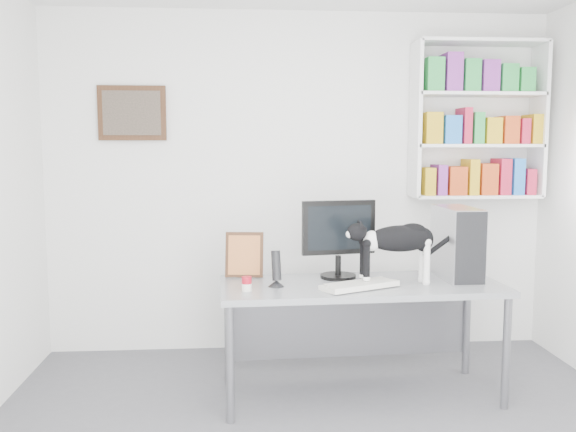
{
  "coord_description": "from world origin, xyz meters",
  "views": [
    {
      "loc": [
        -0.46,
        -2.87,
        1.64
      ],
      "look_at": [
        -0.12,
        1.53,
        1.14
      ],
      "focal_mm": 38.0,
      "sensor_mm": 36.0,
      "label": 1
    }
  ],
  "objects_px": {
    "speaker": "(276,268)",
    "pc_tower": "(457,243)",
    "desk": "(360,340)",
    "keyboard": "(359,285)",
    "bookshelf": "(478,120)",
    "monitor": "(338,239)",
    "cat": "(397,254)",
    "soup_can": "(247,284)",
    "leaning_print": "(244,254)"
  },
  "relations": [
    {
      "from": "desk",
      "to": "keyboard",
      "type": "xyz_separation_m",
      "value": [
        -0.04,
        -0.14,
        0.4
      ]
    },
    {
      "from": "soup_can",
      "to": "pc_tower",
      "type": "bearing_deg",
      "value": 11.12
    },
    {
      "from": "speaker",
      "to": "pc_tower",
      "type": "bearing_deg",
      "value": -9.17
    },
    {
      "from": "keyboard",
      "to": "leaning_print",
      "type": "bearing_deg",
      "value": 126.66
    },
    {
      "from": "monitor",
      "to": "leaning_print",
      "type": "height_order",
      "value": "monitor"
    },
    {
      "from": "desk",
      "to": "soup_can",
      "type": "xyz_separation_m",
      "value": [
        -0.74,
        -0.16,
        0.42
      ]
    },
    {
      "from": "soup_can",
      "to": "bookshelf",
      "type": "bearing_deg",
      "value": 29.69
    },
    {
      "from": "leaning_print",
      "to": "cat",
      "type": "height_order",
      "value": "cat"
    },
    {
      "from": "bookshelf",
      "to": "pc_tower",
      "type": "bearing_deg",
      "value": -118.44
    },
    {
      "from": "keyboard",
      "to": "leaning_print",
      "type": "distance_m",
      "value": 0.83
    },
    {
      "from": "bookshelf",
      "to": "keyboard",
      "type": "distance_m",
      "value": 1.86
    },
    {
      "from": "monitor",
      "to": "pc_tower",
      "type": "height_order",
      "value": "monitor"
    },
    {
      "from": "keyboard",
      "to": "pc_tower",
      "type": "relative_size",
      "value": 1.02
    },
    {
      "from": "soup_can",
      "to": "keyboard",
      "type": "bearing_deg",
      "value": 1.71
    },
    {
      "from": "bookshelf",
      "to": "keyboard",
      "type": "xyz_separation_m",
      "value": [
        -1.13,
        -1.02,
        -1.07
      ]
    },
    {
      "from": "leaning_print",
      "to": "speaker",
      "type": "bearing_deg",
      "value": -49.89
    },
    {
      "from": "monitor",
      "to": "cat",
      "type": "height_order",
      "value": "monitor"
    },
    {
      "from": "speaker",
      "to": "bookshelf",
      "type": "bearing_deg",
      "value": 12.58
    },
    {
      "from": "pc_tower",
      "to": "cat",
      "type": "xyz_separation_m",
      "value": [
        -0.45,
        -0.16,
        -0.04
      ]
    },
    {
      "from": "bookshelf",
      "to": "cat",
      "type": "distance_m",
      "value": 1.55
    },
    {
      "from": "keyboard",
      "to": "cat",
      "type": "relative_size",
      "value": 0.76
    },
    {
      "from": "soup_can",
      "to": "monitor",
      "type": "bearing_deg",
      "value": 28.25
    },
    {
      "from": "bookshelf",
      "to": "keyboard",
      "type": "bearing_deg",
      "value": -137.73
    },
    {
      "from": "desk",
      "to": "soup_can",
      "type": "height_order",
      "value": "soup_can"
    },
    {
      "from": "keyboard",
      "to": "pc_tower",
      "type": "distance_m",
      "value": 0.79
    },
    {
      "from": "monitor",
      "to": "speaker",
      "type": "bearing_deg",
      "value": -161.45
    },
    {
      "from": "monitor",
      "to": "cat",
      "type": "relative_size",
      "value": 0.83
    },
    {
      "from": "speaker",
      "to": "cat",
      "type": "distance_m",
      "value": 0.78
    },
    {
      "from": "keyboard",
      "to": "leaning_print",
      "type": "height_order",
      "value": "leaning_print"
    },
    {
      "from": "monitor",
      "to": "soup_can",
      "type": "relative_size",
      "value": 5.99
    },
    {
      "from": "speaker",
      "to": "leaning_print",
      "type": "height_order",
      "value": "leaning_print"
    },
    {
      "from": "desk",
      "to": "keyboard",
      "type": "height_order",
      "value": "keyboard"
    },
    {
      "from": "leaning_print",
      "to": "cat",
      "type": "xyz_separation_m",
      "value": [
        0.98,
        -0.29,
        0.04
      ]
    },
    {
      "from": "cat",
      "to": "pc_tower",
      "type": "bearing_deg",
      "value": 14.63
    },
    {
      "from": "pc_tower",
      "to": "speaker",
      "type": "bearing_deg",
      "value": -173.08
    },
    {
      "from": "desk",
      "to": "monitor",
      "type": "distance_m",
      "value": 0.68
    },
    {
      "from": "cat",
      "to": "desk",
      "type": "bearing_deg",
      "value": 164.17
    },
    {
      "from": "pc_tower",
      "to": "soup_can",
      "type": "xyz_separation_m",
      "value": [
        -1.42,
        -0.28,
        -0.2
      ]
    },
    {
      "from": "bookshelf",
      "to": "leaning_print",
      "type": "distance_m",
      "value": 2.16
    },
    {
      "from": "desk",
      "to": "speaker",
      "type": "bearing_deg",
      "value": -177.19
    },
    {
      "from": "bookshelf",
      "to": "desk",
      "type": "height_order",
      "value": "bookshelf"
    },
    {
      "from": "desk",
      "to": "leaning_print",
      "type": "height_order",
      "value": "leaning_print"
    },
    {
      "from": "speaker",
      "to": "leaning_print",
      "type": "relative_size",
      "value": 0.76
    },
    {
      "from": "bookshelf",
      "to": "leaning_print",
      "type": "height_order",
      "value": "bookshelf"
    },
    {
      "from": "bookshelf",
      "to": "desk",
      "type": "bearing_deg",
      "value": -140.82
    },
    {
      "from": "bookshelf",
      "to": "keyboard",
      "type": "relative_size",
      "value": 2.52
    },
    {
      "from": "speaker",
      "to": "leaning_print",
      "type": "distance_m",
      "value": 0.36
    },
    {
      "from": "keyboard",
      "to": "soup_can",
      "type": "bearing_deg",
      "value": 156.71
    },
    {
      "from": "keyboard",
      "to": "pc_tower",
      "type": "xyz_separation_m",
      "value": [
        0.71,
        0.26,
        0.22
      ]
    },
    {
      "from": "speaker",
      "to": "leaning_print",
      "type": "xyz_separation_m",
      "value": [
        -0.2,
        0.3,
        0.04
      ]
    }
  ]
}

